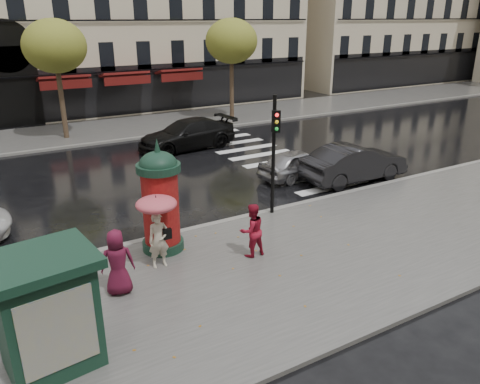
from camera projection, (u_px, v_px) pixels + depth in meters
ground at (264, 263)px, 13.54m from camera, size 160.00×160.00×0.00m
near_sidewalk at (274, 269)px, 13.12m from camera, size 90.00×7.00×0.12m
far_sidewalk at (97, 131)px, 28.90m from camera, size 90.00×6.00×0.12m
near_kerb at (217, 224)px, 15.95m from camera, size 90.00×0.25×0.14m
far_kerb at (111, 141)px, 26.47m from camera, size 90.00×0.25×0.14m
zebra_crossing at (261, 155)px, 24.13m from camera, size 3.60×11.75×0.01m
tree_far_left at (55, 47)px, 25.35m from camera, size 3.40×3.40×6.64m
tree_far_right at (231, 41)px, 30.52m from camera, size 3.40×3.40×6.64m
woman_umbrella at (157, 220)px, 12.67m from camera, size 1.12×1.12×2.14m
woman_red at (252, 230)px, 13.47m from camera, size 0.80×0.63×1.61m
man_burgundy at (117, 262)px, 11.61m from camera, size 0.95×0.73×1.72m
morris_column at (160, 198)px, 13.59m from camera, size 1.27×1.27×3.42m
traffic_light at (274, 144)px, 15.80m from camera, size 0.31×0.41×4.18m
newsstand at (47, 311)px, 9.04m from camera, size 2.21×1.94×2.43m
car_silver at (297, 163)px, 20.58m from camera, size 3.89×1.96×1.27m
car_darkgrey at (354, 163)px, 20.10m from camera, size 4.84×1.74×1.59m
car_black at (187, 134)px, 25.02m from camera, size 5.57×2.69×1.56m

